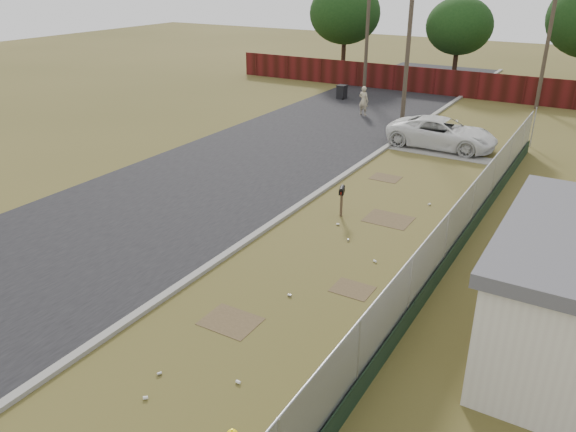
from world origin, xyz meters
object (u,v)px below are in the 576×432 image
Objects in this scene: mailbox at (342,193)px; trash_bin at (342,92)px; pedestrian at (364,101)px; pickup_truck at (442,133)px.

trash_bin is (-8.63, 17.94, -0.42)m from mailbox.
mailbox is at bearing -64.31° from trash_bin.
mailbox reaches higher than trash_bin.
pedestrian is 4.73m from trash_bin.
pickup_truck is at bearing 86.77° from mailbox.
pickup_truck reaches higher than mailbox.
mailbox is at bearing 120.33° from pedestrian.
pickup_truck is 7.40m from pedestrian.
trash_bin is at bearing 115.69° from mailbox.
trash_bin is at bearing 50.03° from pickup_truck.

